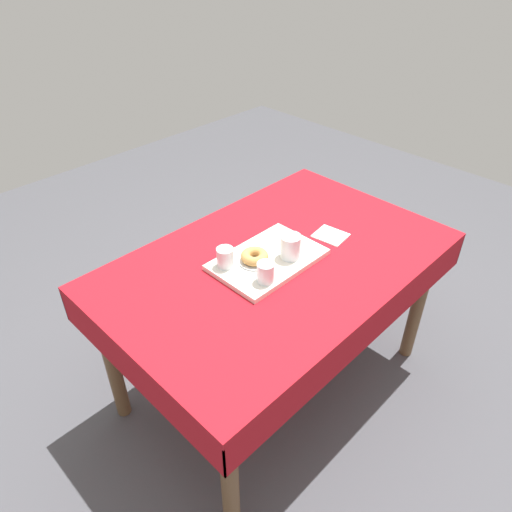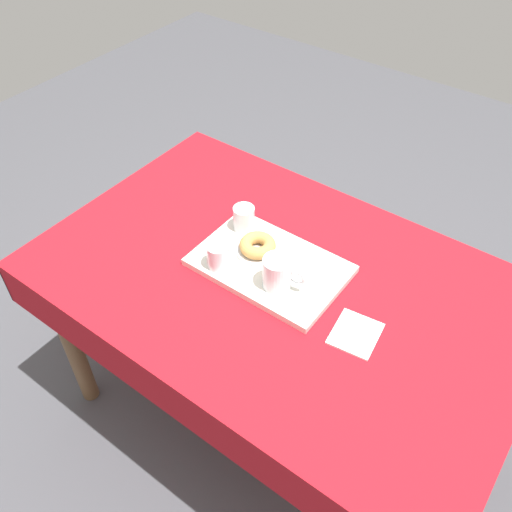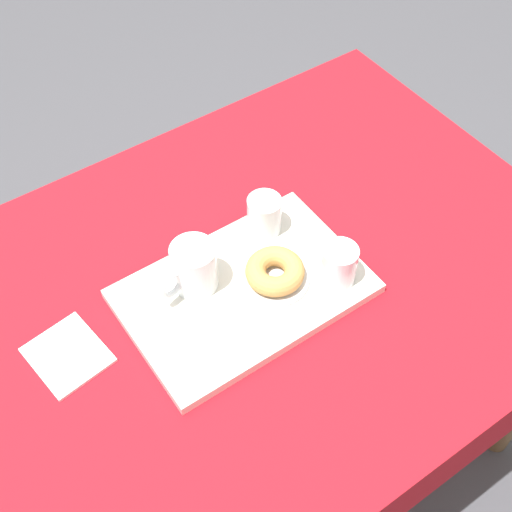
{
  "view_description": "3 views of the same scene",
  "coord_description": "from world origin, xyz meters",
  "px_view_note": "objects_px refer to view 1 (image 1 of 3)",
  "views": [
    {
      "loc": [
        1.19,
        1.05,
        1.93
      ],
      "look_at": [
        0.1,
        -0.03,
        0.82
      ],
      "focal_mm": 33.18,
      "sensor_mm": 36.0,
      "label": 1
    },
    {
      "loc": [
        -0.61,
        0.95,
        1.95
      ],
      "look_at": [
        0.08,
        0.01,
        0.82
      ],
      "focal_mm": 38.43,
      "sensor_mm": 36.0,
      "label": 2
    },
    {
      "loc": [
        -0.37,
        -0.65,
        1.83
      ],
      "look_at": [
        0.09,
        0.0,
        0.84
      ],
      "focal_mm": 48.18,
      "sensor_mm": 36.0,
      "label": 3
    }
  ],
  "objects_px": {
    "sugar_donut_left": "(255,256)",
    "water_glass_far": "(225,258)",
    "paper_napkin": "(331,236)",
    "donut_plate_left": "(255,261)",
    "water_glass_near": "(266,273)",
    "serving_tray": "(268,259)",
    "tea_mug_left": "(291,247)",
    "dining_table": "(277,278)"
  },
  "relations": [
    {
      "from": "sugar_donut_left",
      "to": "water_glass_far",
      "type": "bearing_deg",
      "value": -32.22
    },
    {
      "from": "water_glass_far",
      "to": "paper_napkin",
      "type": "relative_size",
      "value": 0.6
    },
    {
      "from": "water_glass_far",
      "to": "donut_plate_left",
      "type": "relative_size",
      "value": 0.61
    },
    {
      "from": "water_glass_near",
      "to": "paper_napkin",
      "type": "distance_m",
      "value": 0.45
    },
    {
      "from": "paper_napkin",
      "to": "water_glass_far",
      "type": "bearing_deg",
      "value": -16.79
    },
    {
      "from": "water_glass_far",
      "to": "donut_plate_left",
      "type": "height_order",
      "value": "water_glass_far"
    },
    {
      "from": "water_glass_near",
      "to": "sugar_donut_left",
      "type": "xyz_separation_m",
      "value": [
        -0.06,
        -0.12,
        -0.01
      ]
    },
    {
      "from": "serving_tray",
      "to": "water_glass_near",
      "type": "xyz_separation_m",
      "value": [
        0.12,
        0.1,
        0.05
      ]
    },
    {
      "from": "donut_plate_left",
      "to": "paper_napkin",
      "type": "relative_size",
      "value": 0.98
    },
    {
      "from": "tea_mug_left",
      "to": "paper_napkin",
      "type": "bearing_deg",
      "value": 178.39
    },
    {
      "from": "dining_table",
      "to": "sugar_donut_left",
      "type": "xyz_separation_m",
      "value": [
        0.1,
        -0.03,
        0.15
      ]
    },
    {
      "from": "water_glass_far",
      "to": "sugar_donut_left",
      "type": "bearing_deg",
      "value": 147.78
    },
    {
      "from": "donut_plate_left",
      "to": "paper_napkin",
      "type": "height_order",
      "value": "donut_plate_left"
    },
    {
      "from": "dining_table",
      "to": "paper_napkin",
      "type": "bearing_deg",
      "value": 169.54
    },
    {
      "from": "serving_tray",
      "to": "paper_napkin",
      "type": "xyz_separation_m",
      "value": [
        -0.33,
        0.07,
        -0.01
      ]
    },
    {
      "from": "tea_mug_left",
      "to": "sugar_donut_left",
      "type": "distance_m",
      "value": 0.15
    },
    {
      "from": "dining_table",
      "to": "donut_plate_left",
      "type": "xyz_separation_m",
      "value": [
        0.1,
        -0.03,
        0.13
      ]
    },
    {
      "from": "dining_table",
      "to": "serving_tray",
      "type": "xyz_separation_m",
      "value": [
        0.05,
        -0.01,
        0.11
      ]
    },
    {
      "from": "serving_tray",
      "to": "water_glass_far",
      "type": "height_order",
      "value": "water_glass_far"
    },
    {
      "from": "donut_plate_left",
      "to": "paper_napkin",
      "type": "xyz_separation_m",
      "value": [
        -0.39,
        0.09,
        -0.02
      ]
    },
    {
      "from": "tea_mug_left",
      "to": "donut_plate_left",
      "type": "height_order",
      "value": "tea_mug_left"
    },
    {
      "from": "sugar_donut_left",
      "to": "paper_napkin",
      "type": "distance_m",
      "value": 0.4
    },
    {
      "from": "sugar_donut_left",
      "to": "paper_napkin",
      "type": "height_order",
      "value": "sugar_donut_left"
    },
    {
      "from": "water_glass_near",
      "to": "water_glass_far",
      "type": "bearing_deg",
      "value": -76.64
    },
    {
      "from": "water_glass_far",
      "to": "serving_tray",
      "type": "bearing_deg",
      "value": 153.02
    },
    {
      "from": "donut_plate_left",
      "to": "paper_napkin",
      "type": "distance_m",
      "value": 0.4
    },
    {
      "from": "serving_tray",
      "to": "water_glass_far",
      "type": "xyz_separation_m",
      "value": [
        0.16,
        -0.08,
        0.05
      ]
    },
    {
      "from": "serving_tray",
      "to": "paper_napkin",
      "type": "distance_m",
      "value": 0.34
    },
    {
      "from": "sugar_donut_left",
      "to": "serving_tray",
      "type": "bearing_deg",
      "value": 163.18
    },
    {
      "from": "dining_table",
      "to": "water_glass_near",
      "type": "height_order",
      "value": "water_glass_near"
    },
    {
      "from": "dining_table",
      "to": "tea_mug_left",
      "type": "height_order",
      "value": "tea_mug_left"
    },
    {
      "from": "tea_mug_left",
      "to": "sugar_donut_left",
      "type": "bearing_deg",
      "value": -31.22
    },
    {
      "from": "serving_tray",
      "to": "water_glass_near",
      "type": "relative_size",
      "value": 5.52
    },
    {
      "from": "serving_tray",
      "to": "sugar_donut_left",
      "type": "height_order",
      "value": "sugar_donut_left"
    },
    {
      "from": "paper_napkin",
      "to": "tea_mug_left",
      "type": "bearing_deg",
      "value": -1.61
    },
    {
      "from": "serving_tray",
      "to": "sugar_donut_left",
      "type": "bearing_deg",
      "value": -16.82
    },
    {
      "from": "serving_tray",
      "to": "tea_mug_left",
      "type": "height_order",
      "value": "tea_mug_left"
    },
    {
      "from": "water_glass_near",
      "to": "water_glass_far",
      "type": "relative_size",
      "value": 1.0
    },
    {
      "from": "serving_tray",
      "to": "tea_mug_left",
      "type": "bearing_deg",
      "value": 139.24
    },
    {
      "from": "serving_tray",
      "to": "paper_napkin",
      "type": "relative_size",
      "value": 3.3
    },
    {
      "from": "serving_tray",
      "to": "sugar_donut_left",
      "type": "relative_size",
      "value": 4.01
    },
    {
      "from": "tea_mug_left",
      "to": "paper_napkin",
      "type": "height_order",
      "value": "tea_mug_left"
    }
  ]
}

